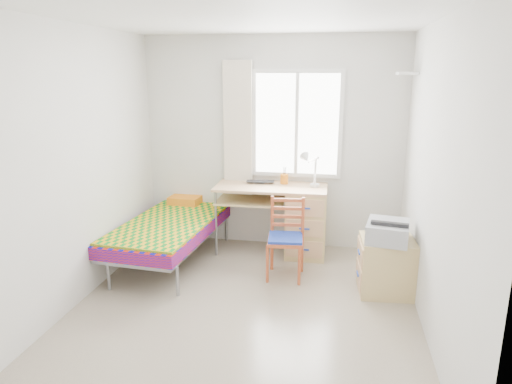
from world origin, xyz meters
TOP-DOWN VIEW (x-y plane):
  - floor at (0.00, 0.00)m, footprint 3.50×3.50m
  - ceiling at (0.00, 0.00)m, footprint 3.50×3.50m
  - wall_back at (0.00, 1.75)m, footprint 3.20×0.00m
  - wall_left at (-1.60, 0.00)m, footprint 0.00×3.50m
  - wall_right at (1.60, 0.00)m, footprint 0.00×3.50m
  - window at (0.30, 1.73)m, footprint 1.10×0.04m
  - curtain at (-0.42, 1.68)m, footprint 0.35×0.05m
  - floating_shelf at (1.49, 1.40)m, footprint 0.20×0.32m
  - bed at (-1.07, 1.07)m, footprint 1.08×2.04m
  - desk at (0.39, 1.46)m, footprint 1.34×0.63m
  - chair at (0.30, 0.79)m, footprint 0.41×0.41m
  - cabinet at (1.33, 0.58)m, footprint 0.56×0.50m
  - printer at (1.32, 0.54)m, footprint 0.46×0.51m
  - laptop at (-0.12, 1.53)m, footprint 0.36×0.25m
  - pen_cup at (0.17, 1.60)m, footprint 0.12×0.12m
  - task_lamp at (0.49, 1.39)m, footprint 0.24×0.33m
  - book at (-0.21, 1.50)m, footprint 0.21×0.27m

SIDE VIEW (x-z plane):
  - floor at x=0.00m, z-range 0.00..0.00m
  - cabinet at x=1.33m, z-range 0.00..0.57m
  - bed at x=-1.07m, z-range -0.01..0.84m
  - desk at x=0.39m, z-range 0.03..0.87m
  - chair at x=0.30m, z-range 0.05..0.92m
  - book at x=-0.21m, z-range 0.58..0.60m
  - printer at x=1.32m, z-range 0.57..0.76m
  - laptop at x=-0.12m, z-range 0.84..0.86m
  - pen_cup at x=0.17m, z-range 0.84..0.95m
  - task_lamp at x=0.49m, z-range 0.89..1.34m
  - wall_left at x=-1.60m, z-range -0.45..3.05m
  - wall_right at x=1.60m, z-range -0.45..3.05m
  - wall_back at x=0.00m, z-range -0.30..2.90m
  - curtain at x=-0.42m, z-range 0.60..2.30m
  - window at x=0.30m, z-range 0.90..2.20m
  - floating_shelf at x=1.49m, z-range 2.13..2.17m
  - ceiling at x=0.00m, z-range 2.60..2.60m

